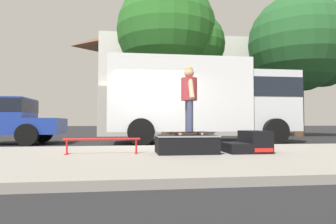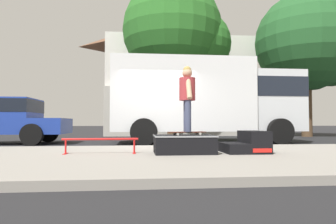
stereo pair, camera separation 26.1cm
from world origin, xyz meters
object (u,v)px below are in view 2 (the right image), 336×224
kicker_ramp (248,144)px  street_tree_neighbour (178,34)px  skate_box (184,144)px  box_truck (206,98)px  skateboard (187,132)px  street_tree_main (311,45)px  grind_rail (100,142)px  skater_kid (187,93)px

kicker_ramp → street_tree_neighbour: (-0.12, 10.17, 5.38)m
skate_box → box_truck: box_truck is taller
skateboard → street_tree_main: size_ratio=0.10×
grind_rail → skater_kid: size_ratio=1.12×
skateboard → street_tree_neighbour: 11.42m
skateboard → box_truck: bearing=72.7°
skate_box → street_tree_neighbour: (1.24, 10.17, 5.37)m
grind_rail → box_truck: bearing=55.6°
skate_box → grind_rail: skate_box is taller
skateboard → skater_kid: bearing=-82.9°
skateboard → skate_box: bearing=-152.9°
skateboard → skater_kid: skater_kid is taller
skate_box → street_tree_neighbour: size_ratio=0.14×
skater_kid → street_tree_neighbour: bearing=83.5°
skater_kid → street_tree_neighbour: (1.16, 10.13, 4.33)m
grind_rail → skateboard: 1.79m
kicker_ramp → street_tree_main: bearing=52.6°
skateboard → box_truck: (1.53, 4.90, 1.15)m
street_tree_main → street_tree_neighbour: street_tree_neighbour is taller
skater_kid → street_tree_main: 13.14m
skater_kid → box_truck: (1.53, 4.90, 0.33)m
street_tree_neighbour → skater_kid: bearing=-96.5°
grind_rail → skateboard: (1.78, -0.06, 0.19)m
kicker_ramp → skateboard: bearing=178.1°
skate_box → street_tree_main: bearing=47.7°
box_truck → street_tree_main: 8.89m
skateboard → street_tree_main: bearing=47.9°
skater_kid → box_truck: 5.15m
grind_rail → street_tree_main: (10.24, 9.29, 4.68)m
kicker_ramp → street_tree_neighbour: street_tree_neighbour is taller
skateboard → street_tree_main: (8.46, 9.35, 4.49)m
kicker_ramp → skate_box: bearing=180.0°
skate_box → street_tree_main: size_ratio=0.16×
skate_box → street_tree_neighbour: bearing=83.0°
street_tree_neighbour → skate_box: bearing=-97.0°
skateboard → skater_kid: size_ratio=0.59×
skate_box → grind_rail: (-1.70, 0.10, 0.04)m
grind_rail → street_tree_main: bearing=42.2°
kicker_ramp → skateboard: kicker_ramp is taller
skater_kid → street_tree_main: street_tree_main is taller
skate_box → kicker_ramp: kicker_ramp is taller
kicker_ramp → skateboard: size_ratio=1.09×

